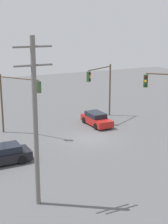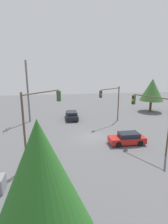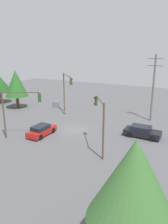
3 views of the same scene
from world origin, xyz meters
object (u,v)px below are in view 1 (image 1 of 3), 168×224
(sedan_red, at_px, (96,119))
(traffic_signal_aux, at_px, (17,94))
(traffic_signal_main, at_px, (102,82))
(sedan_dark, at_px, (2,155))

(sedan_red, relative_size, traffic_signal_aux, 0.72)
(traffic_signal_main, distance_m, traffic_signal_aux, 10.07)
(sedan_dark, height_order, traffic_signal_main, traffic_signal_main)
(sedan_dark, relative_size, sedan_red, 1.06)
(sedan_dark, distance_m, traffic_signal_aux, 7.62)
(traffic_signal_aux, bearing_deg, sedan_dark, -61.57)
(traffic_signal_main, bearing_deg, sedan_red, 20.45)
(sedan_dark, xyz_separation_m, traffic_signal_aux, (-3.13, -6.08, 3.36))
(sedan_dark, bearing_deg, sedan_red, -64.17)
(sedan_dark, xyz_separation_m, traffic_signal_main, (-13.10, -7.44, 3.48))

